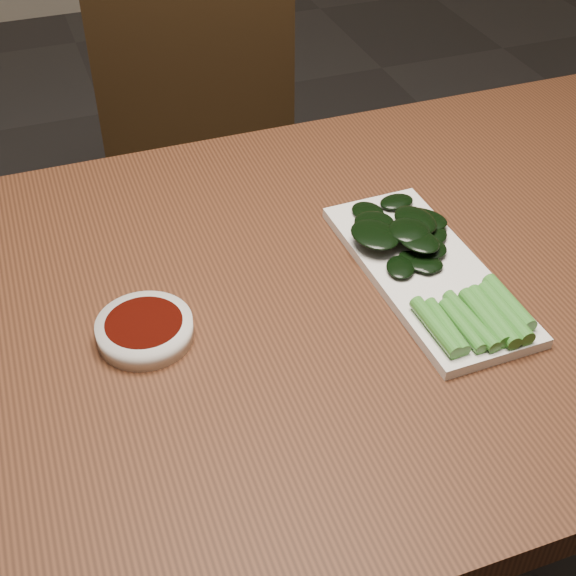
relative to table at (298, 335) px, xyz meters
The scene contains 5 objects.
table is the anchor object (origin of this frame).
chair_far 0.76m from the table, 85.41° to the left, with size 0.51×0.51×0.89m.
sauce_bowl 0.21m from the table, behind, with size 0.11×0.11×0.03m.
serving_plate 0.18m from the table, ahead, with size 0.15×0.34×0.01m.
gai_lan 0.19m from the table, ahead, with size 0.16×0.32×0.03m.
Camera 1 is at (-0.27, -0.70, 1.39)m, focal length 50.00 mm.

